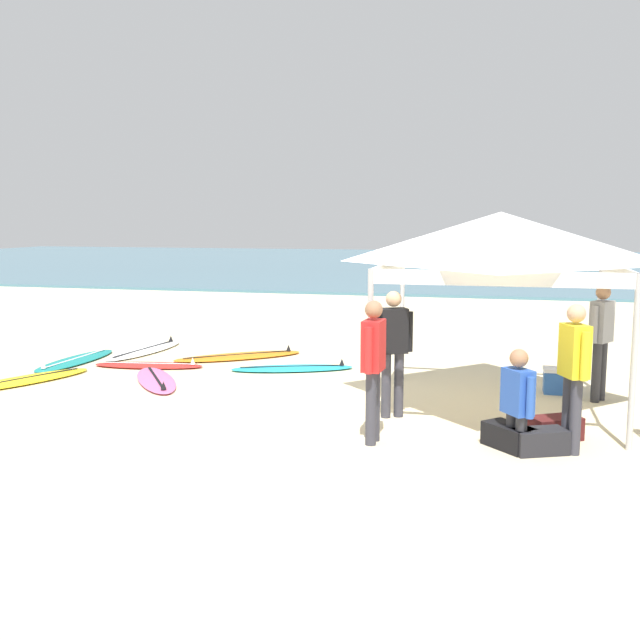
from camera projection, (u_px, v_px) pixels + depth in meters
name	position (u px, v px, depth m)	size (l,w,h in m)	color
ground_plane	(326.00, 402.00, 10.56)	(80.00, 80.00, 0.00)	beige
sea	(456.00, 264.00, 41.98)	(80.00, 36.00, 0.10)	teal
canopy_tent	(500.00, 238.00, 9.83)	(3.16, 3.16, 2.75)	#B7B7BC
surfboard_white	(145.00, 350.00, 14.50)	(0.94, 2.43, 0.19)	white
surfboard_red	(149.00, 365.00, 13.02)	(2.05, 0.81, 0.19)	red
surfboard_cyan	(293.00, 368.00, 12.76)	(2.23, 1.29, 0.19)	#23B2CC
surfboard_pink	(156.00, 380.00, 11.82)	(1.64, 2.04, 0.19)	pink
surfboard_teal	(75.00, 360.00, 13.47)	(0.70, 2.29, 0.19)	#19847F
surfboard_yellow	(22.00, 380.00, 11.79)	(1.57, 2.42, 0.19)	yellow
surfboard_orange	(239.00, 356.00, 13.88)	(2.43, 2.04, 0.19)	orange
person_yellow	(574.00, 367.00, 8.14)	(0.34, 0.51, 1.71)	#383842
person_grey	(601.00, 335.00, 10.46)	(0.38, 0.48, 1.71)	#2D2D33
person_red	(373.00, 361.00, 8.48)	(0.25, 0.55, 1.71)	#383842
person_black	(393.00, 345.00, 9.60)	(0.50, 0.36, 1.71)	#383842
person_blue	(517.00, 396.00, 8.19)	(0.39, 0.47, 1.20)	#2D2D33
gear_bag_near_tent	(509.00, 437.00, 8.39)	(0.60, 0.32, 0.28)	black
gear_bag_by_pole	(555.00, 428.00, 8.73)	(0.60, 0.32, 0.28)	#4C1919
gear_bag_on_sand	(539.00, 441.00, 8.21)	(0.60, 0.32, 0.28)	#232328
cooler_box	(560.00, 381.00, 11.04)	(0.50, 0.36, 0.39)	#2D60B7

